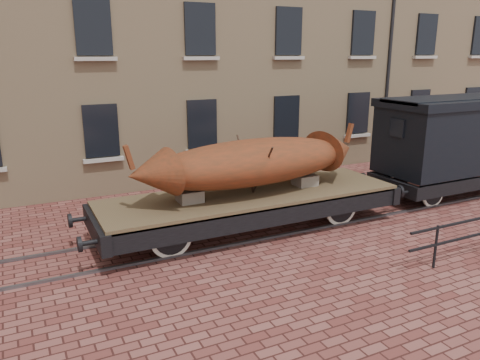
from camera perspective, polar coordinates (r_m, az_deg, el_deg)
name	(u,v)px	position (r m, az deg, el deg)	size (l,w,h in m)	color
ground	(238,233)	(12.51, -0.26, -6.46)	(90.00, 90.00, 0.00)	#5D2925
rail_track	(238,232)	(12.50, -0.26, -6.33)	(30.00, 1.52, 0.06)	#59595E
flatcar_wagon	(251,201)	(12.38, 1.31, -2.53)	(9.01, 2.44, 1.36)	#493A2A
iron_boat	(254,162)	(12.14, 1.66, 2.23)	(6.78, 2.26, 1.61)	maroon
goods_van	(459,134)	(17.00, 25.12, 5.08)	(6.32, 2.30, 3.27)	black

